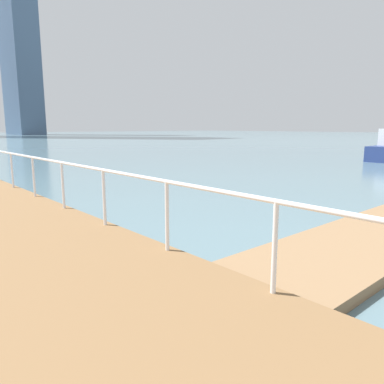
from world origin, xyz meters
The scene contains 3 objects.
ground_plane centered at (0.00, 20.00, 0.00)m, with size 300.00×300.00×0.00m, color slate.
boardwalk_railing centered at (-3.15, 9.22, 1.26)m, with size 0.06×29.23×1.08m.
skyline_tower_3 centered at (28.72, 120.96, 30.76)m, with size 6.94×12.40×61.52m, color slate.
Camera 1 is at (-6.39, 7.88, 2.24)m, focal length 34.39 mm.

